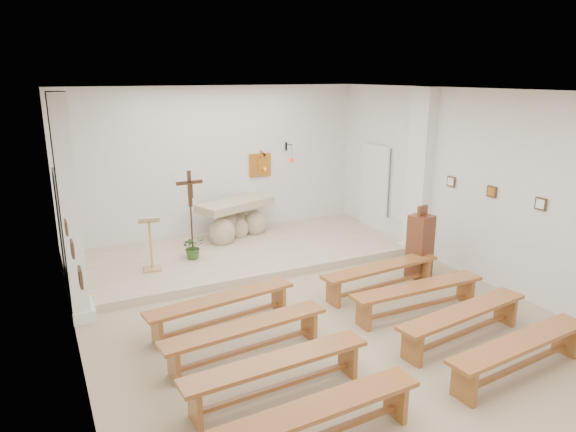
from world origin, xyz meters
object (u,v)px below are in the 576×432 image
bench_left_second (246,333)px  bench_left_fourth (318,416)px  crucifix_stand (191,208)px  bench_left_front (222,305)px  bench_right_second (418,293)px  bench_right_third (463,318)px  bench_left_third (277,369)px  altar (235,222)px  bench_right_front (381,272)px  lectern (151,243)px  bench_right_fourth (520,349)px  donation_pedestal (420,246)px

bench_left_second → bench_left_fourth: size_ratio=1.01×
crucifix_stand → bench_left_front: (-0.40, -2.91, -0.80)m
bench_right_second → bench_right_third: 0.97m
bench_right_second → bench_right_third: same height
bench_left_second → bench_left_third: 0.97m
altar → bench_right_front: 3.96m
bench_left_second → bench_right_third: bearing=-23.7°
lectern → bench_left_fourth: lectern is taller
bench_left_front → bench_right_fourth: bearing=-52.5°
bench_left_third → bench_left_front: bearing=87.4°
bench_right_second → bench_right_fourth: size_ratio=0.99×
crucifix_stand → donation_pedestal: (3.63, -2.64, -0.55)m
bench_left_front → bench_right_front: bearing=-7.7°
bench_right_third → crucifix_stand: bearing=110.7°
altar → lectern: size_ratio=1.80×
crucifix_stand → bench_right_fourth: size_ratio=0.74×
lectern → bench_left_third: bearing=-76.3°
crucifix_stand → bench_right_front: 3.94m
altar → bench_left_fourth: bearing=-124.2°
bench_right_third → bench_left_fourth: size_ratio=1.01×
bench_left_fourth → bench_right_fourth: bearing=-2.2°
lectern → bench_left_fourth: (0.51, -5.43, -0.30)m
bench_left_front → bench_left_second: size_ratio=1.00×
bench_right_front → bench_right_fourth: (0.00, -2.92, 0.00)m
bench_left_front → bench_right_second: (2.94, -0.97, 0.00)m
crucifix_stand → bench_right_third: 5.54m
bench_left_third → bench_right_third: 2.94m
bench_right_front → bench_left_fourth: (-2.94, -2.92, 0.00)m
crucifix_stand → bench_right_third: size_ratio=0.74×
donation_pedestal → lectern: bearing=141.5°
bench_right_second → lectern: bearing=135.7°
donation_pedestal → bench_right_third: size_ratio=0.59×
bench_left_third → bench_right_third: same height
bench_left_front → bench_right_second: 3.10m
bench_left_front → bench_right_second: same height
bench_right_front → bench_right_third: (0.00, -1.95, 0.00)m
donation_pedestal → bench_left_fourth: donation_pedestal is taller
bench_left_third → bench_left_fourth: same height
lectern → bench_right_fourth: bearing=-50.3°
donation_pedestal → bench_left_front: (-4.03, -0.27, -0.24)m
altar → bench_left_second: altar is taller
bench_left_front → bench_left_second: (0.00, -0.97, 0.00)m
bench_right_front → bench_left_fourth: size_ratio=1.00×
donation_pedestal → bench_right_front: 1.14m
bench_left_third → bench_right_front: bearing=31.0°
bench_left_fourth → bench_left_second: bearing=87.8°
donation_pedestal → bench_right_second: (-1.08, -1.24, -0.24)m
bench_left_front → bench_right_third: bearing=-41.2°
bench_left_front → bench_right_fourth: 4.15m
bench_right_second → bench_left_second: bearing=-179.1°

